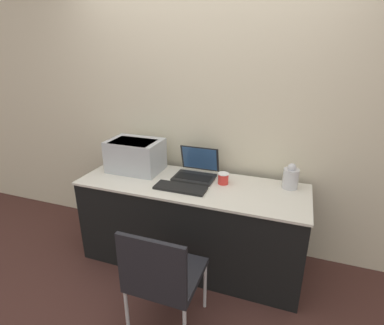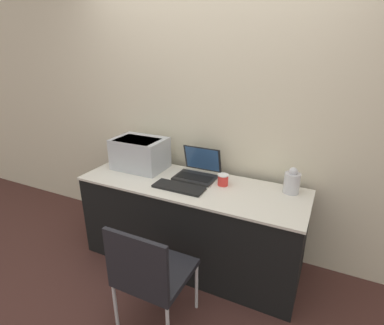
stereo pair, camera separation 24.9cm
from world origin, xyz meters
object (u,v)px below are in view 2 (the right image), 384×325
at_px(metal_pitcher, 292,182).
at_px(chair, 150,271).
at_px(coffee_cup, 223,180).
at_px(laptop_left, 198,171).
at_px(external_keyboard, 179,187).
at_px(printer, 140,152).

relative_size(metal_pitcher, chair, 0.25).
bearing_deg(coffee_cup, laptop_left, 164.43).
relative_size(external_keyboard, chair, 0.51).
height_order(external_keyboard, metal_pitcher, metal_pitcher).
height_order(printer, external_keyboard, printer).
xyz_separation_m(printer, external_keyboard, (0.54, -0.24, -0.15)).
relative_size(external_keyboard, metal_pitcher, 2.00).
height_order(laptop_left, external_keyboard, laptop_left).
bearing_deg(printer, coffee_cup, -1.19).
relative_size(printer, external_keyboard, 1.12).
distance_m(printer, metal_pitcher, 1.38).
xyz_separation_m(laptop_left, metal_pitcher, (0.80, 0.03, 0.04)).
relative_size(coffee_cup, metal_pitcher, 0.45).
height_order(external_keyboard, chair, chair).
bearing_deg(metal_pitcher, printer, -176.27).
relative_size(laptop_left, chair, 0.42).
bearing_deg(external_keyboard, chair, -78.80).
bearing_deg(chair, printer, 127.03).
xyz_separation_m(external_keyboard, chair, (0.13, -0.65, -0.30)).
distance_m(printer, laptop_left, 0.59).
xyz_separation_m(metal_pitcher, chair, (-0.71, -0.98, -0.38)).
bearing_deg(printer, external_keyboard, -23.66).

